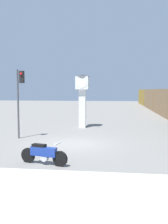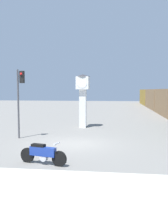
# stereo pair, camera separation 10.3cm
# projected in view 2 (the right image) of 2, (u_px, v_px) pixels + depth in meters

# --- Properties ---
(ground_plane) EXTENTS (120.00, 120.00, 0.00)m
(ground_plane) POSITION_uv_depth(u_px,v_px,m) (75.00, 144.00, 15.13)
(ground_plane) COLOR slate
(sidewalk_strip) EXTENTS (36.00, 6.00, 0.10)m
(sidewalk_strip) POSITION_uv_depth(u_px,v_px,m) (24.00, 206.00, 6.90)
(sidewalk_strip) COLOR #BCB7A8
(sidewalk_strip) RESTS_ON ground_plane
(motorcycle) EXTENTS (2.23, 0.74, 1.00)m
(motorcycle) POSITION_uv_depth(u_px,v_px,m) (43.00, 154.00, 10.90)
(motorcycle) COLOR black
(motorcycle) RESTS_ON ground_plane
(clock_tower) EXTENTS (1.30, 1.30, 4.60)m
(clock_tower) POSITION_uv_depth(u_px,v_px,m) (83.00, 92.00, 21.45)
(clock_tower) COLOR white
(clock_tower) RESTS_ON ground_plane
(freight_train) EXTENTS (2.80, 50.13, 3.40)m
(freight_train) POSITION_uv_depth(u_px,v_px,m) (164.00, 100.00, 37.54)
(freight_train) COLOR #425138
(freight_train) RESTS_ON ground_plane
(traffic_light) EXTENTS (0.50, 0.35, 4.61)m
(traffic_light) POSITION_uv_depth(u_px,v_px,m) (20.00, 92.00, 16.58)
(traffic_light) COLOR #47474C
(traffic_light) RESTS_ON ground_plane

